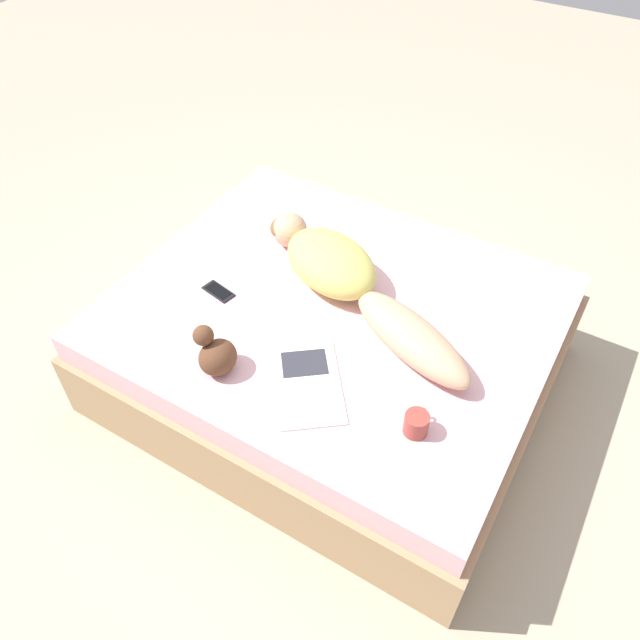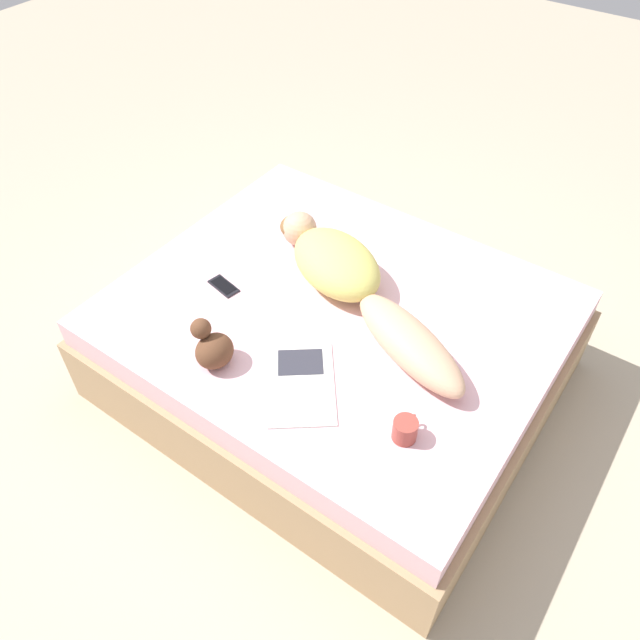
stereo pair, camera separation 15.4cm
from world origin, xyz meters
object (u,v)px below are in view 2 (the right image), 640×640
person (353,282)px  open_magazine (301,382)px  coffee_mug (405,429)px  cell_phone (224,286)px

person → open_magazine: bearing=-145.8°
open_magazine → coffee_mug: (0.02, -0.48, 0.05)m
person → coffee_mug: person is taller
open_magazine → cell_phone: size_ratio=3.01×
person → cell_phone: size_ratio=7.74×
cell_phone → open_magazine: bearing=-100.4°
open_magazine → coffee_mug: 0.48m
open_magazine → cell_phone: 0.70m
person → cell_phone: person is taller
open_magazine → cell_phone: same height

